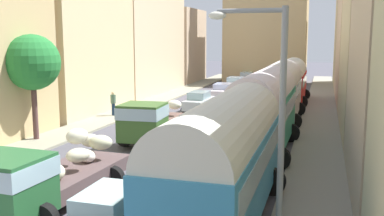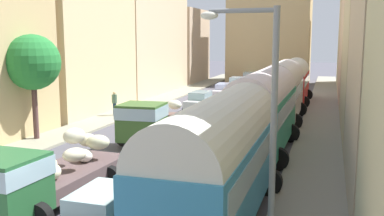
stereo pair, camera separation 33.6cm
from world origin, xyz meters
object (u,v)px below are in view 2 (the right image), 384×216
(parked_bus_1, at_px, (263,107))
(parked_bus_2, at_px, (282,88))
(cargo_truck_1, at_px, (150,120))
(car_4, at_px, (102,214))
(pedestrian_2, at_px, (114,103))
(car_1, at_px, (225,92))
(car_3, at_px, (250,78))
(car_7, at_px, (267,88))
(car_2, at_px, (238,85))
(car_0, at_px, (200,101))
(car_6, at_px, (248,104))
(streetlamp_near, at_px, (263,116))
(parked_bus_3, at_px, (293,79))
(car_5, at_px, (228,118))
(cargo_truck_0, at_px, (36,176))
(parked_bus_0, at_px, (220,154))

(parked_bus_1, distance_m, parked_bus_2, 9.00)
(parked_bus_2, bearing_deg, cargo_truck_1, -125.59)
(car_4, xyz_separation_m, pedestrian_2, (-8.93, 18.19, 0.33))
(cargo_truck_1, height_order, car_1, cargo_truck_1)
(car_3, bearing_deg, car_7, -70.42)
(car_1, xyz_separation_m, car_2, (-0.20, 6.74, 0.00))
(cargo_truck_1, relative_size, car_0, 1.63)
(car_1, relative_size, car_6, 1.00)
(parked_bus_2, height_order, streetlamp_near, streetlamp_near)
(car_1, height_order, car_4, car_1)
(parked_bus_2, distance_m, car_1, 11.02)
(car_7, bearing_deg, pedestrian_2, -119.75)
(parked_bus_2, xyz_separation_m, pedestrian_2, (-11.83, -1.98, -1.24))
(cargo_truck_1, distance_m, car_1, 17.75)
(cargo_truck_1, relative_size, car_3, 1.61)
(car_3, relative_size, car_7, 1.01)
(parked_bus_2, distance_m, car_6, 3.91)
(parked_bus_2, bearing_deg, streetlamp_near, -85.42)
(parked_bus_2, xyz_separation_m, streetlamp_near, (1.63, -20.42, 1.57))
(car_1, height_order, car_2, car_2)
(car_0, distance_m, car_6, 3.81)
(car_2, height_order, car_6, car_2)
(parked_bus_3, bearing_deg, cargo_truck_1, -109.36)
(streetlamp_near, bearing_deg, car_2, 102.35)
(cargo_truck_1, distance_m, car_7, 22.61)
(car_0, height_order, car_7, car_7)
(parked_bus_2, xyz_separation_m, car_3, (-6.35, 23.43, -1.50))
(streetlamp_near, bearing_deg, car_7, 97.54)
(cargo_truck_1, xyz_separation_m, car_5, (3.38, 4.48, -0.47))
(car_3, bearing_deg, cargo_truck_0, -89.52)
(parked_bus_0, bearing_deg, car_3, 98.71)
(parked_bus_2, relative_size, pedestrian_2, 4.37)
(parked_bus_3, xyz_separation_m, streetlamp_near, (1.63, -29.42, 1.75))
(parked_bus_1, xyz_separation_m, car_3, (-6.35, 32.43, -1.49))
(cargo_truck_1, height_order, car_7, cargo_truck_1)
(parked_bus_2, relative_size, car_2, 2.17)
(car_6, bearing_deg, car_3, 99.62)
(pedestrian_2, bearing_deg, parked_bus_3, 42.87)
(parked_bus_3, height_order, car_4, parked_bus_3)
(car_2, xyz_separation_m, car_5, (3.46, -20.00, -0.03))
(car_3, xyz_separation_m, car_4, (3.45, -43.60, -0.07))
(parked_bus_1, distance_m, parked_bus_3, 18.00)
(car_0, bearing_deg, cargo_truck_1, -88.15)
(parked_bus_3, distance_m, streetlamp_near, 29.51)
(parked_bus_0, distance_m, car_3, 41.93)
(streetlamp_near, bearing_deg, car_3, 100.32)
(car_0, bearing_deg, car_5, -60.58)
(car_0, xyz_separation_m, car_5, (3.74, -6.62, -0.01))
(parked_bus_1, relative_size, parked_bus_2, 1.10)
(parked_bus_1, height_order, parked_bus_2, same)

